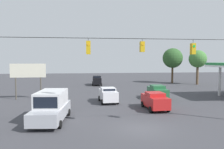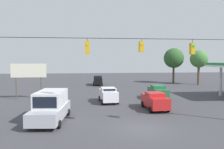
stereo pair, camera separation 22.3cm
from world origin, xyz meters
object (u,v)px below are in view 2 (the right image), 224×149
object	(u,v)px
traffic_cone_third	(58,105)
traffic_cone_fourth	(60,102)
sedan_green_oncoming_far	(158,92)
sedan_red_crossing_near	(155,101)
traffic_cone_farthest	(64,96)
box_truck_silver_parked_shoulder	(51,106)
overhead_signal_span	(140,68)
traffic_cone_fifth	(63,99)
sedan_black_withflow_deep	(98,80)
sedan_white_withflow_mid	(108,95)
traffic_cone_second	(54,110)
tree_horizon_left	(174,58)
traffic_cone_nearest	(51,114)
roadside_billboard	(29,73)
tree_horizon_right	(199,59)

from	to	relation	value
traffic_cone_third	traffic_cone_fourth	bearing A→B (deg)	-88.90
sedan_green_oncoming_far	sedan_red_crossing_near	xyz separation A→B (m)	(2.24, 5.74, -0.03)
traffic_cone_third	traffic_cone_farthest	distance (m)	5.78
box_truck_silver_parked_shoulder	sedan_green_oncoming_far	bearing A→B (deg)	-144.48
overhead_signal_span	sedan_green_oncoming_far	size ratio (longest dim) A/B	4.65
traffic_cone_fifth	sedan_black_withflow_deep	bearing A→B (deg)	-107.49
sedan_white_withflow_mid	traffic_cone_second	xyz separation A→B (m)	(5.98, 4.65, -0.67)
box_truck_silver_parked_shoulder	sedan_white_withflow_mid	size ratio (longest dim) A/B	1.50
sedan_black_withflow_deep	traffic_cone_second	distance (m)	23.98
traffic_cone_second	sedan_red_crossing_near	bearing A→B (deg)	-178.85
sedan_red_crossing_near	tree_horizon_left	xyz separation A→B (m)	(-12.18, -24.78, 4.68)
sedan_red_crossing_near	traffic_cone_fourth	size ratio (longest dim) A/B	7.15
traffic_cone_third	traffic_cone_nearest	bearing A→B (deg)	88.73
traffic_cone_fifth	roadside_billboard	world-z (taller)	roadside_billboard
box_truck_silver_parked_shoulder	traffic_cone_farthest	distance (m)	11.08
traffic_cone_farthest	tree_horizon_left	xyz separation A→B (m)	(-22.57, -16.96, 5.34)
sedan_red_crossing_near	tree_horizon_left	bearing A→B (deg)	-116.18
traffic_cone_nearest	traffic_cone_fourth	bearing A→B (deg)	-90.57
tree_horizon_left	tree_horizon_right	world-z (taller)	tree_horizon_left
overhead_signal_span	tree_horizon_right	distance (m)	34.11
sedan_green_oncoming_far	traffic_cone_farthest	xyz separation A→B (m)	(12.63, -2.08, -0.69)
traffic_cone_nearest	tree_horizon_right	world-z (taller)	tree_horizon_right
sedan_green_oncoming_far	traffic_cone_second	distance (m)	14.11
sedan_green_oncoming_far	tree_horizon_left	world-z (taller)	tree_horizon_left
traffic_cone_third	tree_horizon_right	world-z (taller)	tree_horizon_right
sedan_green_oncoming_far	traffic_cone_fifth	xyz separation A→B (m)	(12.56, -0.34, -0.69)
sedan_green_oncoming_far	sedan_red_crossing_near	bearing A→B (deg)	68.69
sedan_red_crossing_near	traffic_cone_nearest	bearing A→B (deg)	11.50
traffic_cone_second	overhead_signal_span	bearing A→B (deg)	140.05
box_truck_silver_parked_shoulder	traffic_cone_fourth	xyz separation A→B (m)	(0.13, -7.02, -1.00)
traffic_cone_third	tree_horizon_left	distance (m)	32.49
traffic_cone_third	traffic_cone_fourth	world-z (taller)	same
tree_horizon_left	tree_horizon_right	xyz separation A→B (m)	(-4.23, 3.24, -0.23)
sedan_green_oncoming_far	sedan_red_crossing_near	world-z (taller)	sedan_green_oncoming_far
traffic_cone_farthest	tree_horizon_left	size ratio (longest dim) A/B	0.07
sedan_green_oncoming_far	traffic_cone_fourth	size ratio (longest dim) A/B	7.85
box_truck_silver_parked_shoulder	traffic_cone_fifth	size ratio (longest dim) A/B	10.60
sedan_green_oncoming_far	tree_horizon_right	xyz separation A→B (m)	(-14.17, -15.80, 4.42)
traffic_cone_second	traffic_cone_fourth	size ratio (longest dim) A/B	1.00
box_truck_silver_parked_shoulder	sedan_black_withflow_deep	world-z (taller)	box_truck_silver_parked_shoulder
sedan_white_withflow_mid	sedan_red_crossing_near	size ratio (longest dim) A/B	0.99
sedan_black_withflow_deep	sedan_red_crossing_near	bearing A→B (deg)	102.12
traffic_cone_nearest	traffic_cone_farthest	distance (m)	9.96
traffic_cone_third	traffic_cone_farthest	xyz separation A→B (m)	(-0.02, -5.78, 0.00)
tree_horizon_right	sedan_red_crossing_near	bearing A→B (deg)	52.69
traffic_cone_third	tree_horizon_left	world-z (taller)	tree_horizon_left
sedan_black_withflow_deep	traffic_cone_fourth	distance (m)	20.07
sedan_red_crossing_near	traffic_cone_fifth	xyz separation A→B (m)	(10.32, -6.08, -0.66)
sedan_white_withflow_mid	sedan_red_crossing_near	world-z (taller)	sedan_white_withflow_mid
traffic_cone_nearest	traffic_cone_fourth	world-z (taller)	same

